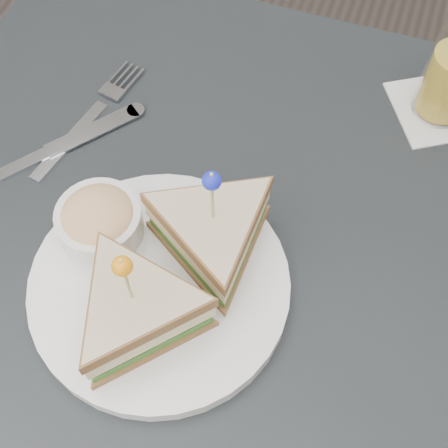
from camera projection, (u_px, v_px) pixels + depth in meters
ground_plane at (218, 414)px, 1.33m from camera, size 3.50×3.50×0.00m
table at (213, 281)px, 0.75m from camera, size 0.80×0.80×0.75m
plate_meal at (164, 269)px, 0.62m from camera, size 0.34×0.34×0.16m
cutlery_fork at (93, 114)px, 0.78m from camera, size 0.06×0.21×0.01m
cutlery_knife at (55, 149)px, 0.75m from camera, size 0.15×0.19×0.01m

